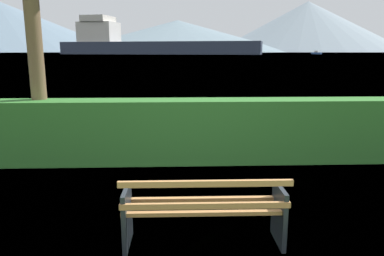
# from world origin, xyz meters

# --- Properties ---
(ground_plane) EXTENTS (1400.00, 1400.00, 0.00)m
(ground_plane) POSITION_xyz_m (0.00, 0.00, 0.00)
(ground_plane) COLOR #567A38
(water_surface) EXTENTS (620.00, 620.00, 0.00)m
(water_surface) POSITION_xyz_m (0.00, 308.82, 0.00)
(water_surface) COLOR slate
(water_surface) RESTS_ON ground_plane
(park_bench) EXTENTS (1.82, 0.58, 0.87)m
(park_bench) POSITION_xyz_m (-0.00, -0.06, 0.43)
(park_bench) COLOR #A0703F
(park_bench) RESTS_ON ground_plane
(hedge_row) EXTENTS (13.95, 0.68, 1.24)m
(hedge_row) POSITION_xyz_m (0.00, 3.17, 0.62)
(hedge_row) COLOR #2D6B28
(hedge_row) RESTS_ON ground_plane
(cargo_ship_large) EXTENTS (117.78, 49.09, 22.18)m
(cargo_ship_large) POSITION_xyz_m (-19.79, 216.16, 6.20)
(cargo_ship_large) COLOR #2D384C
(cargo_ship_large) RESTS_ON water_surface
(fishing_boat_near) EXTENTS (5.59, 5.79, 2.09)m
(fishing_boat_near) POSITION_xyz_m (84.16, 219.84, 0.74)
(fishing_boat_near) COLOR #335693
(fishing_boat_near) RESTS_ON water_surface
(distant_hills) EXTENTS (813.12, 400.10, 77.30)m
(distant_hills) POSITION_xyz_m (-83.36, 574.76, 34.93)
(distant_hills) COLOR slate
(distant_hills) RESTS_ON ground_plane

